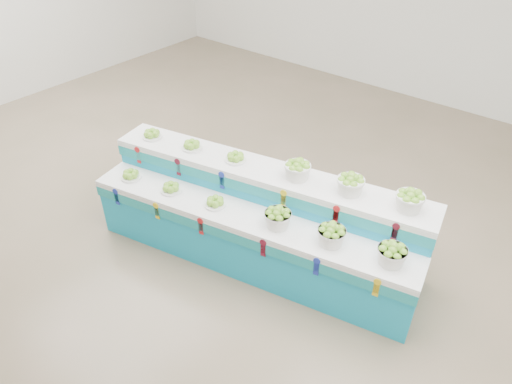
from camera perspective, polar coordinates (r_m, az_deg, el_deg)
ground at (r=6.07m, az=-6.58°, el=-2.69°), size 10.00×10.00×0.00m
display_stand at (r=5.15m, az=0.00°, el=-3.26°), size 3.72×1.63×1.02m
plate_lower_left at (r=5.56m, az=-14.68°, el=2.05°), size 0.27×0.27×0.10m
plate_lower_mid at (r=5.25m, az=-10.08°, el=0.55°), size 0.27×0.27×0.10m
plate_lower_right at (r=4.98m, az=-4.88°, el=-1.14°), size 0.27×0.27×0.10m
basket_lower_left at (r=4.67m, az=2.61°, el=-3.05°), size 0.32×0.32×0.21m
basket_lower_mid at (r=4.53m, az=8.96°, el=-5.03°), size 0.32×0.32×0.21m
basket_lower_right at (r=4.45m, az=15.85°, el=-7.09°), size 0.32×0.32×0.21m
plate_upper_left at (r=5.69m, az=-12.29°, el=6.80°), size 0.27×0.27×0.10m
plate_upper_mid at (r=5.39m, az=-7.65°, el=5.60°), size 0.27×0.27×0.10m
plate_upper_right at (r=5.12m, az=-2.45°, el=4.20°), size 0.27×0.27×0.10m
basket_upper_left at (r=4.83m, az=4.96°, el=2.68°), size 0.32×0.32×0.21m
basket_upper_mid at (r=4.69m, az=11.15°, el=0.95°), size 0.32×0.32×0.21m
basket_upper_right at (r=4.61m, az=17.80°, el=-0.92°), size 0.32×0.32×0.21m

